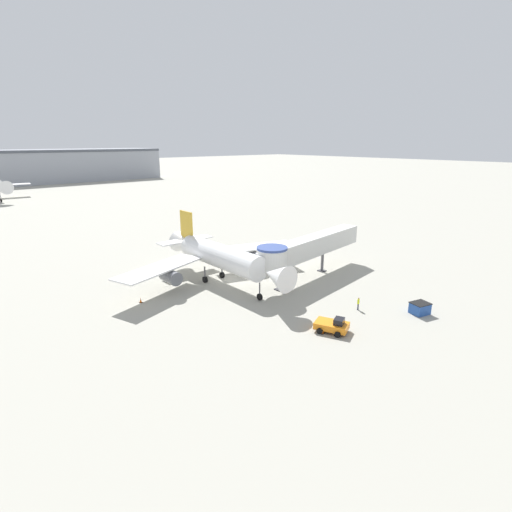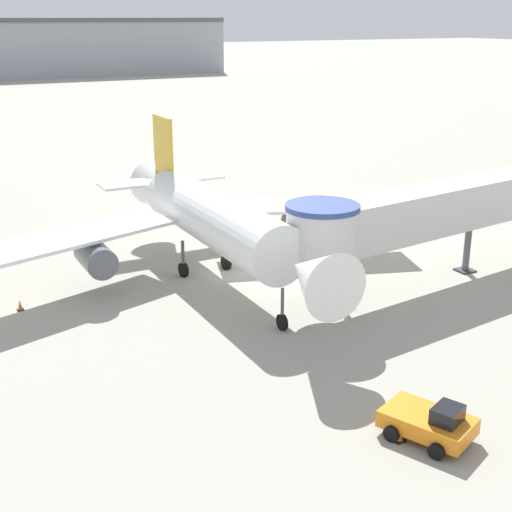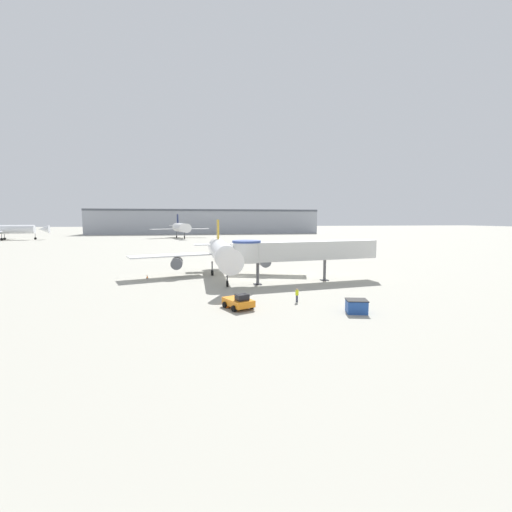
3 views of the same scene
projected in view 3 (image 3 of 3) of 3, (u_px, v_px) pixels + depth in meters
ground_plane at (233, 276)px, 57.28m from camera, size 800.00×800.00×0.00m
main_airplane at (222, 253)px, 56.35m from camera, size 30.70×25.05×9.41m
jet_bridge at (298, 251)px, 51.36m from camera, size 23.11×6.15×6.47m
pushback_tug_orange at (239, 302)px, 36.52m from camera, size 3.34×4.08×1.66m
service_container_blue at (357, 306)px, 34.76m from camera, size 2.48×2.25×1.38m
traffic_cone_apron_front at (227, 305)px, 36.73m from camera, size 0.47×0.47×0.77m
traffic_cone_port_wing at (147, 276)px, 55.08m from camera, size 0.39×0.39×0.64m
ground_crew_marshaller at (297, 294)px, 39.29m from camera, size 0.35×0.26×1.61m
background_jet_orange_tail at (8, 229)px, 154.82m from camera, size 30.78×29.11×11.01m
background_jet_navy_tail at (181, 228)px, 172.31m from camera, size 29.30×28.00×12.09m
terminal_building at (206, 222)px, 227.93m from camera, size 145.45×28.46×15.71m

